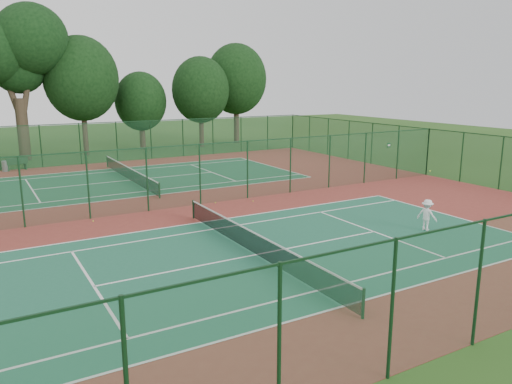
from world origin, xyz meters
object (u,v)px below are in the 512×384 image
player_near (427,215)px  big_tree (16,49)px  bench (17,164)px  trash_bin (5,166)px

player_near → big_tree: size_ratio=0.11×
player_near → big_tree: bearing=3.4°
player_near → bench: bearing=9.6°
trash_bin → bench: 0.87m
trash_bin → big_tree: bearing=70.1°
player_near → big_tree: 37.17m
trash_bin → big_tree: 11.08m
player_near → bench: 31.50m
trash_bin → big_tree: size_ratio=0.06×
trash_bin → bench: bench is taller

